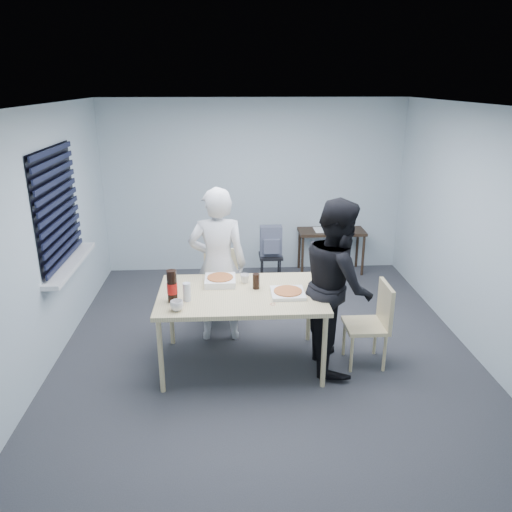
{
  "coord_description": "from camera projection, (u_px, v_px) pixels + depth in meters",
  "views": [
    {
      "loc": [
        -0.38,
        -4.93,
        2.82
      ],
      "look_at": [
        -0.1,
        0.1,
        1.04
      ],
      "focal_mm": 35.0,
      "sensor_mm": 36.0,
      "label": 1
    }
  ],
  "objects": [
    {
      "name": "room",
      "position": [
        61.0,
        216.0,
        5.39
      ],
      "size": [
        5.0,
        5.0,
        5.0
      ],
      "color": "#323338",
      "rests_on": "ground"
    },
    {
      "name": "dining_table",
      "position": [
        241.0,
        298.0,
        5.02
      ],
      "size": [
        1.66,
        1.05,
        0.81
      ],
      "color": "beige",
      "rests_on": "ground"
    },
    {
      "name": "chair_far",
      "position": [
        221.0,
        281.0,
        6.09
      ],
      "size": [
        0.42,
        0.42,
        0.89
      ],
      "color": "beige",
      "rests_on": "ground"
    },
    {
      "name": "chair_right",
      "position": [
        374.0,
        318.0,
        5.12
      ],
      "size": [
        0.42,
        0.42,
        0.89
      ],
      "color": "beige",
      "rests_on": "ground"
    },
    {
      "name": "person_white",
      "position": [
        218.0,
        265.0,
        5.53
      ],
      "size": [
        0.65,
        0.42,
        1.77
      ],
      "primitive_type": "imported",
      "rotation": [
        0.0,
        0.0,
        3.14
      ],
      "color": "silver",
      "rests_on": "ground"
    },
    {
      "name": "person_black",
      "position": [
        337.0,
        285.0,
        5.0
      ],
      "size": [
        0.47,
        0.86,
        1.77
      ],
      "primitive_type": "imported",
      "rotation": [
        0.0,
        0.0,
        1.57
      ],
      "color": "black",
      "rests_on": "ground"
    },
    {
      "name": "side_table",
      "position": [
        331.0,
        235.0,
        7.61
      ],
      "size": [
        1.0,
        0.45,
        0.67
      ],
      "color": "#342318",
      "rests_on": "ground"
    },
    {
      "name": "stool",
      "position": [
        271.0,
        262.0,
        7.19
      ],
      "size": [
        0.33,
        0.33,
        0.46
      ],
      "color": "black",
      "rests_on": "ground"
    },
    {
      "name": "backpack",
      "position": [
        271.0,
        241.0,
        7.07
      ],
      "size": [
        0.31,
        0.23,
        0.43
      ],
      "rotation": [
        0.0,
        0.0,
        -0.02
      ],
      "color": "slate",
      "rests_on": "stool"
    },
    {
      "name": "pizza_box_a",
      "position": [
        220.0,
        280.0,
        5.21
      ],
      "size": [
        0.32,
        0.32,
        0.08
      ],
      "rotation": [
        0.0,
        0.0,
        -0.36
      ],
      "color": "white",
      "rests_on": "dining_table"
    },
    {
      "name": "pizza_box_b",
      "position": [
        288.0,
        293.0,
        4.95
      ],
      "size": [
        0.33,
        0.33,
        0.05
      ],
      "rotation": [
        0.0,
        0.0,
        0.34
      ],
      "color": "white",
      "rests_on": "dining_table"
    },
    {
      "name": "mug_a",
      "position": [
        177.0,
        306.0,
        4.6
      ],
      "size": [
        0.17,
        0.17,
        0.1
      ],
      "primitive_type": "imported",
      "rotation": [
        0.0,
        0.0,
        0.52
      ],
      "color": "white",
      "rests_on": "dining_table"
    },
    {
      "name": "mug_b",
      "position": [
        245.0,
        279.0,
        5.24
      ],
      "size": [
        0.1,
        0.1,
        0.09
      ],
      "primitive_type": "imported",
      "color": "white",
      "rests_on": "dining_table"
    },
    {
      "name": "cola_glass",
      "position": [
        256.0,
        281.0,
        5.08
      ],
      "size": [
        0.09,
        0.09,
        0.16
      ],
      "primitive_type": "cylinder",
      "rotation": [
        0.0,
        0.0,
        0.31
      ],
      "color": "black",
      "rests_on": "dining_table"
    },
    {
      "name": "soda_bottle",
      "position": [
        172.0,
        287.0,
        4.75
      ],
      "size": [
        0.1,
        0.1,
        0.32
      ],
      "rotation": [
        0.0,
        0.0,
        -0.4
      ],
      "color": "black",
      "rests_on": "dining_table"
    },
    {
      "name": "plastic_cups",
      "position": [
        187.0,
        292.0,
        4.8
      ],
      "size": [
        0.1,
        0.1,
        0.18
      ],
      "primitive_type": "cylinder",
      "rotation": [
        0.0,
        0.0,
        -0.35
      ],
      "color": "silver",
      "rests_on": "dining_table"
    },
    {
      "name": "rubber_band",
      "position": [
        273.0,
        304.0,
        4.74
      ],
      "size": [
        0.06,
        0.06,
        0.0
      ],
      "primitive_type": "torus",
      "rotation": [
        0.0,
        0.0,
        -0.13
      ],
      "color": "red",
      "rests_on": "dining_table"
    },
    {
      "name": "papers",
      "position": [
        322.0,
        230.0,
        7.6
      ],
      "size": [
        0.27,
        0.34,
        0.01
      ],
      "primitive_type": "cube",
      "rotation": [
        0.0,
        0.0,
        0.13
      ],
      "color": "white",
      "rests_on": "side_table"
    },
    {
      "name": "black_box",
      "position": [
        346.0,
        228.0,
        7.59
      ],
      "size": [
        0.15,
        0.11,
        0.06
      ],
      "primitive_type": "cube",
      "rotation": [
        0.0,
        0.0,
        0.09
      ],
      "color": "black",
      "rests_on": "side_table"
    }
  ]
}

